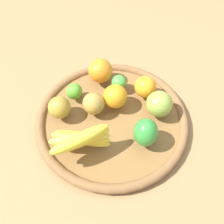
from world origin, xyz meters
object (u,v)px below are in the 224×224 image
Objects in this scene: orange_2 at (115,96)px; lime_0 at (119,82)px; apple_0 at (159,104)px; bell_pepper at (146,132)px; lime_1 at (74,91)px; orange_1 at (145,87)px; apple_2 at (94,103)px; banana_bunch at (80,139)px; orange_0 at (100,71)px; apple_1 at (59,109)px.

orange_2 is 0.07m from lime_0.
apple_0 is 0.11m from bell_pepper.
lime_1 is 1.05× the size of lime_0.
apple_0 reaches higher than lime_1.
orange_1 is at bearing 95.51° from lime_1.
lime_1 is (-0.05, -0.26, -0.01)m from apple_0.
apple_0 reaches higher than apple_2.
orange_2 is 0.10m from orange_1.
banana_bunch is 1.99× the size of bell_pepper.
apple_0 reaches higher than orange_1.
bell_pepper reaches higher than orange_0.
orange_1 is at bearing 74.47° from lime_0.
orange_1 is (-0.02, 0.22, 0.01)m from lime_1.
apple_0 is at bearing 54.94° from orange_0.
lime_0 is at bearing 156.92° from banana_bunch.
apple_0 is 1.52× the size of lime_1.
orange_0 reaches higher than apple_1.
apple_1 is 1.36× the size of lime_0.
orange_0 is at bearing 175.18° from apple_2.
banana_bunch is at bearing -28.79° from orange_2.
lime_1 is at bearing -100.68° from apple_0.
apple_0 is 0.30m from apple_1.
banana_bunch is at bearing -10.03° from apple_2.
orange_2 reaches higher than apple_1.
banana_bunch reaches higher than orange_2.
bell_pepper is 1.72× the size of lime_0.
orange_0 reaches higher than lime_1.
banana_bunch is at bearing 36.16° from apple_1.
orange_1 is at bearing 116.08° from orange_2.
orange_2 is at bearing -63.92° from orange_1.
lime_1 is at bearing -44.37° from orange_0.
orange_2 is 0.07m from apple_2.
lime_0 is (-0.07, 0.01, -0.01)m from orange_2.
lime_0 is at bearing 60.72° from orange_0.
orange_0 is at bearing 172.58° from banana_bunch.
bell_pepper is at bearing 21.62° from lime_0.
bell_pepper is at bearing 99.94° from banana_bunch.
orange_0 is 0.22m from apple_0.
orange_2 is 0.93× the size of apple_0.
orange_0 and apple_0 have the same top height.
banana_bunch is 3.25× the size of lime_1.
orange_1 is at bearing -151.63° from apple_0.
orange_2 is at bearing 151.21° from banana_bunch.
orange_1 is (-0.07, 0.16, 0.00)m from apple_2.
banana_bunch is 0.13m from apple_1.
orange_1 is (0.02, 0.08, 0.01)m from lime_0.
lime_1 is 0.76× the size of orange_1.
orange_0 is at bearing 144.41° from apple_1.
apple_1 and orange_1 have the same top height.
apple_1 reaches higher than lime_1.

